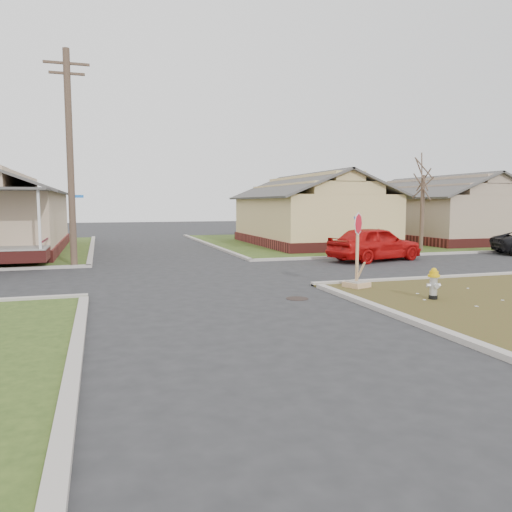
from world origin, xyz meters
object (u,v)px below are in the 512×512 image
object	(u,v)px
fire_hydrant	(434,282)
utility_pole	(70,156)
stop_sign	(357,271)
red_sedan	(375,243)

from	to	relation	value
fire_hydrant	utility_pole	bearing A→B (deg)	150.72
stop_sign	utility_pole	bearing A→B (deg)	116.32
fire_hydrant	stop_sign	xyz separation A→B (m)	(-1.06, 2.43, 0.03)
utility_pole	fire_hydrant	distance (m)	15.24
utility_pole	stop_sign	distance (m)	12.86
utility_pole	fire_hydrant	bearing A→B (deg)	-47.45
utility_pole	red_sedan	size ratio (longest dim) A/B	1.88
fire_hydrant	red_sedan	xyz separation A→B (m)	(3.55, 9.10, 0.28)
utility_pole	red_sedan	bearing A→B (deg)	-7.21
utility_pole	red_sedan	world-z (taller)	utility_pole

